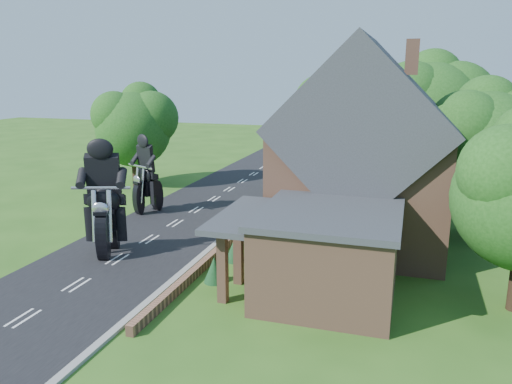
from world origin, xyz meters
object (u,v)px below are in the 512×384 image
(garden_wall, at_px, (239,232))
(annex, at_px, (325,252))
(motorcycle_lead, at_px, (108,238))
(house, at_px, (363,159))
(motorcycle_follow, at_px, (148,201))

(garden_wall, relative_size, annex, 3.12)
(garden_wall, distance_m, motorcycle_lead, 6.82)
(garden_wall, xyz_separation_m, annex, (5.57, -5.80, 1.57))
(house, bearing_deg, motorcycle_follow, 173.00)
(annex, relative_size, motorcycle_lead, 3.90)
(garden_wall, bearing_deg, motorcycle_lead, -138.02)
(house, xyz_separation_m, motorcycle_follow, (-13.11, 1.61, -3.61))
(house, xyz_separation_m, annex, (-0.62, -6.80, -2.58))
(garden_wall, bearing_deg, motorcycle_follow, 159.33)
(house, relative_size, annex, 1.45)
(garden_wall, height_order, house, house)
(house, xyz_separation_m, motorcycle_lead, (-11.24, -5.54, -3.50))
(house, bearing_deg, motorcycle_lead, -153.75)
(annex, distance_m, motorcycle_lead, 10.73)
(garden_wall, xyz_separation_m, house, (6.19, 1.00, 4.14))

